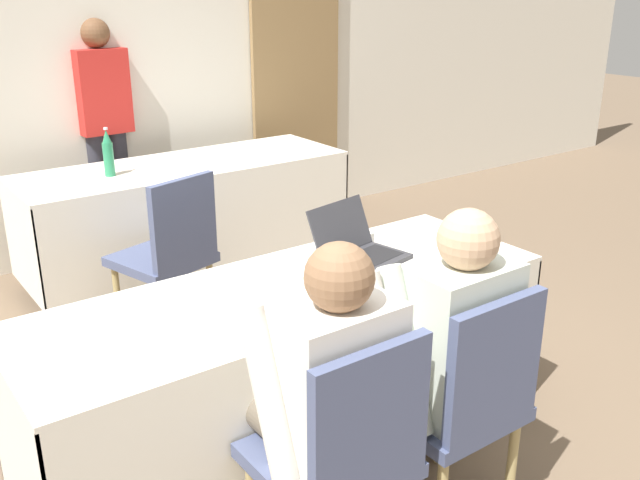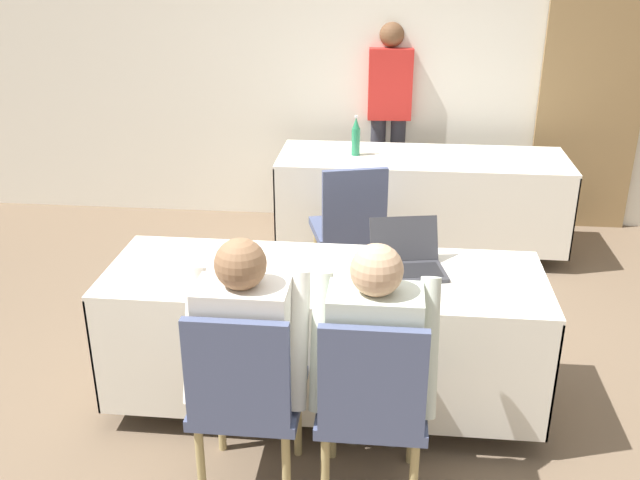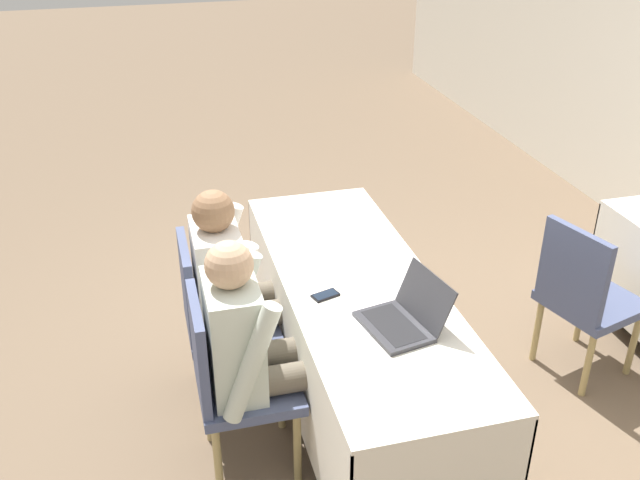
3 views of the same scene
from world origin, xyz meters
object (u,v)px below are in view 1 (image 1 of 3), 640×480
object	(u,v)px
chair_near_right	(462,398)
person_checkered_shirt	(323,392)
person_red_shirt	(104,123)
cell_phone	(337,298)
laptop	(359,250)
chair_far_spare	(170,250)
water_bottle	(108,154)
chair_near_left	(343,453)
person_white_shirt	(443,344)

from	to	relation	value
chair_near_right	person_checkered_shirt	size ratio (longest dim) A/B	0.78
chair_near_right	person_checkered_shirt	bearing A→B (deg)	-11.43
person_red_shirt	cell_phone	bearing A→B (deg)	-96.85
laptop	chair_far_spare	size ratio (longest dim) A/B	0.43
chair_near_right	chair_far_spare	world-z (taller)	same
cell_phone	chair_far_spare	bearing A→B (deg)	73.75
laptop	water_bottle	xyz separation A→B (m)	(-0.35, 1.90, 0.09)
water_bottle	chair_near_left	distance (m)	2.68
laptop	cell_phone	world-z (taller)	laptop
cell_phone	person_red_shirt	bearing A→B (deg)	68.79
chair_near_left	cell_phone	bearing A→B (deg)	-125.27
chair_near_left	chair_far_spare	bearing A→B (deg)	-99.21
water_bottle	person_white_shirt	xyz separation A→B (m)	(0.22, -2.53, -0.21)
chair_near_left	person_checkered_shirt	size ratio (longest dim) A/B	0.78
chair_near_left	chair_near_right	xyz separation A→B (m)	(0.51, 0.00, 0.00)
laptop	water_bottle	world-z (taller)	water_bottle
chair_far_spare	person_white_shirt	size ratio (longest dim) A/B	0.78
laptop	cell_phone	bearing A→B (deg)	-151.63
laptop	chair_far_spare	xyz separation A→B (m)	(-0.34, 1.14, -0.28)
water_bottle	chair_far_spare	xyz separation A→B (m)	(0.01, -0.76, -0.37)
water_bottle	chair_far_spare	bearing A→B (deg)	-89.07
laptop	person_red_shirt	xyz separation A→B (m)	(-0.13, 2.57, 0.14)
laptop	chair_far_spare	distance (m)	1.23
chair_near_right	chair_near_left	bearing A→B (deg)	0.00
chair_far_spare	cell_phone	bearing A→B (deg)	75.29
person_checkered_shirt	person_red_shirt	world-z (taller)	person_red_shirt
chair_far_spare	person_checkered_shirt	bearing A→B (deg)	64.30
person_white_shirt	chair_near_right	bearing A→B (deg)	90.00
chair_far_spare	water_bottle	bearing A→B (deg)	-105.03
water_bottle	person_red_shirt	size ratio (longest dim) A/B	0.18
person_white_shirt	person_red_shirt	size ratio (longest dim) A/B	0.73
water_bottle	chair_near_left	world-z (taller)	water_bottle
chair_far_spare	person_checkered_shirt	xyz separation A→B (m)	(-0.30, -1.77, 0.16)
person_checkered_shirt	laptop	bearing A→B (deg)	-135.79
chair_far_spare	person_red_shirt	bearing A→B (deg)	-114.50
laptop	person_red_shirt	bearing A→B (deg)	81.54
cell_phone	chair_near_right	xyz separation A→B (m)	(0.17, -0.47, -0.24)
chair_near_left	person_white_shirt	distance (m)	0.54
laptop	chair_near_right	xyz separation A→B (m)	(-0.14, -0.73, -0.28)
chair_near_left	chair_near_right	world-z (taller)	same
person_checkered_shirt	person_red_shirt	bearing A→B (deg)	-99.20
chair_far_spare	person_white_shirt	world-z (taller)	person_white_shirt
chair_near_right	chair_far_spare	distance (m)	1.89
person_white_shirt	person_checkered_shirt	bearing A→B (deg)	0.00
chair_near_left	person_white_shirt	bearing A→B (deg)	-168.57
laptop	chair_near_right	world-z (taller)	laptop
chair_far_spare	person_checkered_shirt	size ratio (longest dim) A/B	0.78
laptop	person_white_shirt	size ratio (longest dim) A/B	0.33
person_red_shirt	chair_far_spare	bearing A→B (deg)	-101.68
chair_near_right	person_white_shirt	xyz separation A→B (m)	(0.00, 0.10, 0.16)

